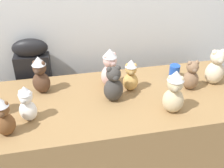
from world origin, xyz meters
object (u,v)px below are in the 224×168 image
(display_table, at_px, (112,138))
(teddy_bear_snow, at_px, (27,104))
(teddy_bear_cream, at_px, (215,68))
(teddy_bear_charcoal, at_px, (114,85))
(instrument_case, at_px, (37,93))
(party_cup_blue, at_px, (174,72))
(teddy_bear_mocha, at_px, (191,76))
(teddy_bear_chestnut, at_px, (3,117))
(teddy_bear_honey, at_px, (131,76))
(teddy_bear_sand, at_px, (174,92))
(teddy_bear_cocoa, at_px, (40,75))
(teddy_bear_blush, at_px, (110,68))

(display_table, height_order, teddy_bear_snow, teddy_bear_snow)
(teddy_bear_cream, bearing_deg, display_table, -175.70)
(display_table, relative_size, teddy_bear_charcoal, 7.43)
(instrument_case, xyz_separation_m, party_cup_blue, (1.08, -0.35, 0.28))
(teddy_bear_charcoal, bearing_deg, teddy_bear_mocha, -4.03)
(teddy_bear_cream, relative_size, teddy_bear_chestnut, 1.08)
(instrument_case, relative_size, teddy_bear_cream, 3.63)
(teddy_bear_honey, height_order, teddy_bear_sand, teddy_bear_sand)
(teddy_bear_cocoa, distance_m, teddy_bear_sand, 0.92)
(teddy_bear_honey, bearing_deg, teddy_bear_sand, -47.30)
(instrument_case, bearing_deg, teddy_bear_cream, -15.82)
(teddy_bear_cream, height_order, teddy_bear_blush, teddy_bear_blush)
(teddy_bear_cream, height_order, teddy_bear_sand, teddy_bear_sand)
(instrument_case, height_order, teddy_bear_cream, instrument_case)
(teddy_bear_chestnut, relative_size, teddy_bear_sand, 0.85)
(party_cup_blue, bearing_deg, teddy_bear_cream, -26.52)
(teddy_bear_chestnut, bearing_deg, teddy_bear_cream, 7.95)
(teddy_bear_cream, bearing_deg, teddy_bear_honey, 177.52)
(teddy_bear_honey, height_order, party_cup_blue, teddy_bear_honey)
(teddy_bear_snow, xyz_separation_m, teddy_bear_cream, (1.35, 0.17, 0.01))
(teddy_bear_chestnut, height_order, teddy_bear_sand, teddy_bear_sand)
(teddy_bear_cocoa, bearing_deg, teddy_bear_snow, -79.13)
(teddy_bear_honey, relative_size, teddy_bear_sand, 0.81)
(teddy_bear_charcoal, distance_m, teddy_bear_cream, 0.79)
(teddy_bear_snow, relative_size, teddy_bear_cocoa, 0.87)
(teddy_bear_cream, xyz_separation_m, teddy_bear_chestnut, (-1.48, -0.28, -0.00))
(teddy_bear_chestnut, height_order, teddy_bear_blush, teddy_bear_blush)
(teddy_bear_mocha, xyz_separation_m, party_cup_blue, (-0.05, 0.17, -0.05))
(display_table, bearing_deg, teddy_bear_cream, 3.69)
(teddy_bear_snow, distance_m, teddy_bear_mocha, 1.15)
(teddy_bear_charcoal, relative_size, teddy_bear_cocoa, 0.93)
(instrument_case, bearing_deg, display_table, -40.30)
(teddy_bear_charcoal, distance_m, teddy_bear_chestnut, 0.72)
(instrument_case, distance_m, teddy_bear_sand, 1.23)
(instrument_case, bearing_deg, teddy_bear_sand, -36.13)
(teddy_bear_charcoal, distance_m, teddy_bear_sand, 0.40)
(teddy_bear_chestnut, distance_m, teddy_bear_mocha, 1.29)
(display_table, distance_m, party_cup_blue, 0.70)
(teddy_bear_chestnut, bearing_deg, teddy_bear_snow, 39.13)
(instrument_case, xyz_separation_m, teddy_bear_snow, (-0.01, -0.65, 0.34))
(teddy_bear_cream, distance_m, party_cup_blue, 0.30)
(teddy_bear_cocoa, relative_size, teddy_bear_mocha, 1.23)
(teddy_bear_cream, distance_m, teddy_bear_mocha, 0.21)
(teddy_bear_cocoa, distance_m, teddy_bear_blush, 0.50)
(teddy_bear_chestnut, bearing_deg, display_table, 15.92)
(teddy_bear_snow, bearing_deg, teddy_bear_cream, 29.79)
(teddy_bear_cream, distance_m, teddy_bear_chestnut, 1.50)
(teddy_bear_charcoal, bearing_deg, teddy_bear_cream, -1.87)
(teddy_bear_charcoal, xyz_separation_m, teddy_bear_cocoa, (-0.48, 0.21, 0.02))
(teddy_bear_sand, bearing_deg, teddy_bear_cream, 51.56)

